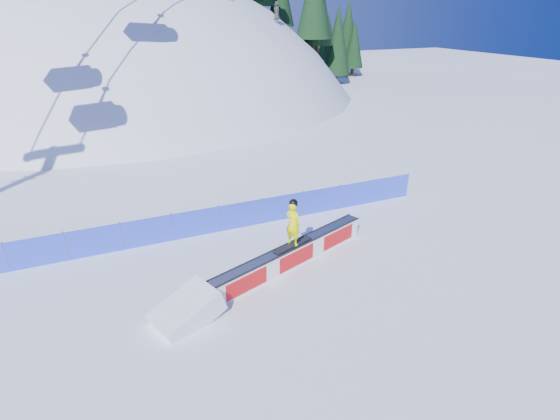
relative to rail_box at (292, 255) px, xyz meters
name	(u,v)px	position (x,y,z in m)	size (l,w,h in m)	color
ground	(229,293)	(-2.72, -0.73, -0.43)	(160.00, 160.00, 0.00)	white
snow_hill	(139,233)	(-2.72, 41.27, -18.43)	(64.00, 64.00, 64.00)	white
treeline	(306,9)	(21.14, 41.35, 8.39)	(22.97, 12.83, 19.36)	#322214
safety_fence	(196,223)	(-2.72, 3.77, 0.17)	(22.05, 0.05, 1.30)	blue
rail_box	(292,255)	(0.00, 0.00, 0.00)	(7.09, 2.98, 0.88)	white
snow_ramp	(188,319)	(-4.32, -1.56, -0.43)	(2.01, 1.34, 0.75)	white
snowboarder	(293,223)	(0.02, 0.01, 1.35)	(1.76, 0.89, 1.84)	black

